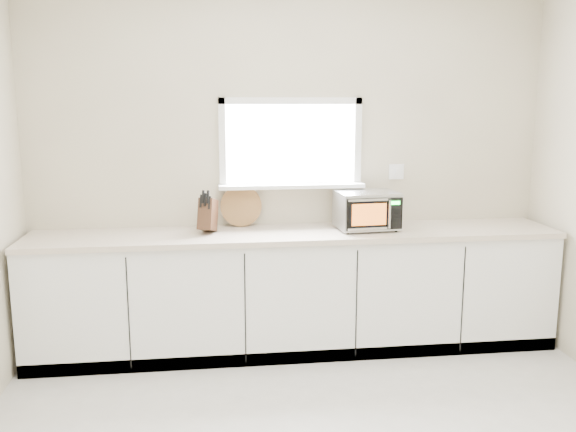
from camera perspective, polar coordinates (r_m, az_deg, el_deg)
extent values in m
cube|color=beige|center=(4.76, 0.22, 4.39)|extent=(4.00, 0.02, 2.70)
cube|color=white|center=(4.72, 0.25, 6.79)|extent=(1.00, 0.02, 0.60)
cube|color=white|center=(4.69, 0.35, 2.83)|extent=(1.12, 0.16, 0.03)
cube|color=white|center=(4.70, 0.28, 10.73)|extent=(1.10, 0.04, 0.05)
cube|color=white|center=(4.74, 0.27, 2.85)|extent=(1.10, 0.04, 0.05)
cube|color=white|center=(4.67, -6.17, 6.68)|extent=(0.05, 0.04, 0.70)
cube|color=white|center=(4.81, 6.53, 6.78)|extent=(0.05, 0.04, 0.70)
cube|color=white|center=(4.93, 10.10, 4.10)|extent=(0.12, 0.01, 0.12)
cube|color=white|center=(4.65, 0.71, -7.22)|extent=(3.92, 0.60, 0.88)
cube|color=beige|center=(4.52, 0.74, -1.70)|extent=(3.92, 0.64, 0.04)
cylinder|color=black|center=(4.46, 5.64, -1.59)|extent=(0.02, 0.02, 0.01)
cylinder|color=black|center=(4.71, 4.67, -0.92)|extent=(0.02, 0.02, 0.01)
cylinder|color=black|center=(4.58, 10.08, -1.37)|extent=(0.02, 0.02, 0.01)
cylinder|color=black|center=(4.82, 8.90, -0.73)|extent=(0.02, 0.02, 0.01)
cube|color=#AFB1B6|center=(4.61, 7.38, 0.55)|extent=(0.47, 0.37, 0.27)
cube|color=black|center=(4.45, 8.11, 0.17)|extent=(0.42, 0.05, 0.23)
cube|color=orange|center=(4.43, 7.60, 0.13)|extent=(0.26, 0.02, 0.16)
cylinder|color=silver|center=(4.47, 9.50, 0.16)|extent=(0.02, 0.02, 0.21)
cube|color=black|center=(4.50, 9.93, 0.23)|extent=(0.11, 0.01, 0.23)
cube|color=#19FF33|center=(4.48, 9.99, 1.22)|extent=(0.07, 0.01, 0.02)
cube|color=silver|center=(4.59, 7.42, 2.22)|extent=(0.47, 0.37, 0.01)
cube|color=#412617|center=(4.50, -7.51, 0.12)|extent=(0.17, 0.24, 0.27)
cube|color=black|center=(4.44, -8.14, 1.39)|extent=(0.03, 0.05, 0.10)
cube|color=black|center=(4.43, -7.75, 1.52)|extent=(0.03, 0.05, 0.10)
cube|color=black|center=(4.42, -7.35, 1.24)|extent=(0.03, 0.05, 0.10)
cube|color=black|center=(4.43, -7.95, 1.79)|extent=(0.03, 0.05, 0.10)
cube|color=black|center=(4.42, -7.50, 1.78)|extent=(0.03, 0.05, 0.10)
cylinder|color=olive|center=(4.70, -4.42, 0.94)|extent=(0.32, 0.08, 0.32)
cylinder|color=#AFB1B6|center=(4.57, 5.91, -0.27)|extent=(0.13, 0.13, 0.17)
cylinder|color=black|center=(4.55, 5.94, 1.06)|extent=(0.12, 0.12, 0.04)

